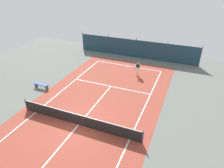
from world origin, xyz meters
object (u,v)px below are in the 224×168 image
at_px(courtside_bench, 41,85).
at_px(tennis_player, 138,68).
at_px(tennis_ball_by_sideline, 92,72).
at_px(tennis_net, 78,119).
at_px(tennis_ball_near_player, 138,84).
at_px(tennis_ball_midcourt, 106,118).

bearing_deg(courtside_bench, tennis_player, 38.39).
relative_size(tennis_player, tennis_ball_by_sideline, 24.85).
bearing_deg(tennis_net, tennis_ball_near_player, 72.56).
height_order(tennis_ball_midcourt, courtside_bench, courtside_bench).
height_order(tennis_ball_near_player, tennis_ball_midcourt, same).
height_order(tennis_net, tennis_ball_midcourt, tennis_net).
distance_m(tennis_net, tennis_ball_midcourt, 2.27).
bearing_deg(tennis_net, tennis_ball_by_sideline, 110.85).
bearing_deg(tennis_ball_by_sideline, tennis_ball_near_player, -8.09).
distance_m(tennis_ball_near_player, tennis_ball_midcourt, 6.36).
xyz_separation_m(tennis_net, tennis_ball_by_sideline, (-3.30, 8.67, -0.48)).
relative_size(tennis_player, courtside_bench, 1.03).
xyz_separation_m(tennis_player, tennis_ball_near_player, (0.68, -2.00, -0.93)).
relative_size(tennis_ball_near_player, tennis_ball_by_sideline, 1.00).
xyz_separation_m(tennis_ball_by_sideline, courtside_bench, (-3.01, -5.23, 0.34)).
distance_m(tennis_net, tennis_player, 10.02).
distance_m(tennis_net, tennis_ball_near_player, 8.24).
bearing_deg(courtside_bench, tennis_ball_by_sideline, 60.10).
relative_size(tennis_player, tennis_ball_near_player, 24.85).
distance_m(tennis_player, courtside_bench, 10.34).
bearing_deg(tennis_ball_near_player, tennis_ball_by_sideline, 171.91).
distance_m(tennis_ball_by_sideline, courtside_bench, 6.05).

